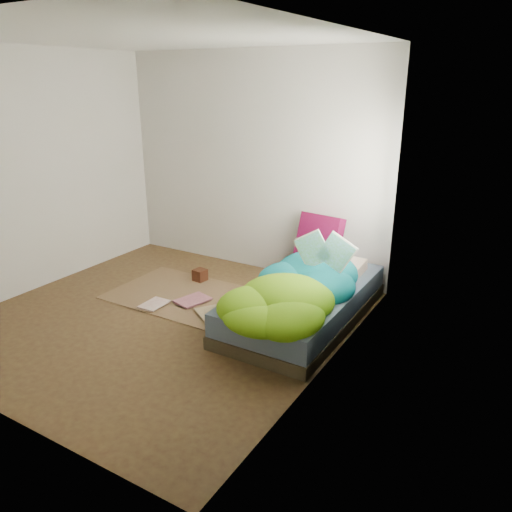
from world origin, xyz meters
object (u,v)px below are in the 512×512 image
at_px(floor_book_a, 146,302).
at_px(floor_book_b, 186,297).
at_px(pillow_magenta, 319,237).
at_px(open_book, 325,241).
at_px(wooden_box, 200,275).
at_px(bed, 304,303).

height_order(floor_book_a, floor_book_b, floor_book_b).
distance_m(pillow_magenta, floor_book_a, 2.03).
bearing_deg(open_book, pillow_magenta, 110.12).
relative_size(open_book, floor_book_a, 1.62).
relative_size(open_book, wooden_box, 3.54).
bearing_deg(open_book, wooden_box, 166.59).
bearing_deg(floor_book_a, floor_book_b, 47.24).
xyz_separation_m(wooden_box, floor_book_b, (0.17, -0.49, -0.05)).
distance_m(bed, floor_book_a, 1.68).
bearing_deg(bed, open_book, 19.34).
bearing_deg(wooden_box, floor_book_a, -97.56).
height_order(open_book, wooden_box, open_book).
distance_m(bed, wooden_box, 1.50).
relative_size(pillow_magenta, wooden_box, 3.65).
xyz_separation_m(open_book, wooden_box, (-1.64, 0.20, -0.75)).
distance_m(pillow_magenta, wooden_box, 1.47).
bearing_deg(pillow_magenta, floor_book_a, -126.95).
distance_m(open_book, floor_book_a, 2.02).
bearing_deg(open_book, floor_book_a, -167.27).
bearing_deg(bed, pillow_magenta, 105.17).
relative_size(wooden_box, floor_book_a, 0.46).
bearing_deg(open_book, bed, -167.09).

